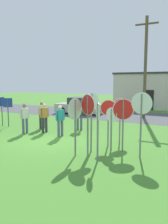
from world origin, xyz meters
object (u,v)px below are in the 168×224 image
(stop_sign_far_back, at_px, (98,122))
(info_panel_middle, at_px, (8,107))
(stop_sign_rear_right, at_px, (120,112))
(stop_sign_rear_left, at_px, (108,115))
(parked_car_on_street, at_px, (80,106))
(person_in_dark_shirt, at_px, (60,119))
(person_in_teal, at_px, (42,113))
(stop_sign_tallest, at_px, (141,112))
(stop_sign_center_cluster, at_px, (75,116))
(stop_sign_leaning_left, at_px, (111,122))
(person_near_signs, at_px, (25,116))
(utility_pole, at_px, (145,66))
(stop_sign_leaning_right, at_px, (88,114))
(stop_sign_low_front, at_px, (123,115))
(person_on_left, at_px, (79,115))
(person_holding_notes, at_px, (44,116))
(stop_sign_nearest, at_px, (91,112))
(info_panel_leftmost, at_px, (2,106))

(stop_sign_far_back, xyz_separation_m, info_panel_middle, (-8.01, 3.32, -0.18))
(stop_sign_rear_right, distance_m, stop_sign_rear_left, 0.88)
(parked_car_on_street, bearing_deg, stop_sign_rear_left, -53.94)
(person_in_dark_shirt, xyz_separation_m, person_in_teal, (-2.20, 1.20, 0.03))
(stop_sign_tallest, distance_m, stop_sign_center_cluster, 2.57)
(stop_sign_leaning_left, height_order, person_near_signs, stop_sign_leaning_left)
(utility_pole, xyz_separation_m, stop_sign_far_back, (0.99, -11.18, -2.70))
(utility_pole, distance_m, stop_sign_center_cluster, 11.31)
(stop_sign_leaning_left, xyz_separation_m, info_panel_middle, (-7.94, 1.78, 0.06))
(stop_sign_rear_right, xyz_separation_m, stop_sign_leaning_right, (-0.42, -2.61, 0.22))
(stop_sign_rear_left, distance_m, person_in_teal, 5.48)
(person_in_dark_shirt, bearing_deg, parked_car_on_street, 112.55)
(person_in_dark_shirt, bearing_deg, stop_sign_low_front, -15.58)
(stop_sign_leaning_right, xyz_separation_m, stop_sign_leaning_left, (0.54, 1.15, -0.47))
(stop_sign_leaning_left, bearing_deg, utility_pole, 95.46)
(stop_sign_tallest, distance_m, person_on_left, 5.72)
(stop_sign_low_front, bearing_deg, person_holding_notes, 164.33)
(stop_sign_rear_right, height_order, person_holding_notes, stop_sign_rear_right)
(stop_sign_nearest, bearing_deg, stop_sign_leaning_right, -78.42)
(stop_sign_rear_left, height_order, stop_sign_center_cluster, stop_sign_center_cluster)
(stop_sign_low_front, xyz_separation_m, person_in_teal, (-6.08, 2.29, -0.57))
(stop_sign_rear_left, height_order, person_near_signs, stop_sign_rear_left)
(person_near_signs, bearing_deg, stop_sign_leaning_left, -7.63)
(stop_sign_rear_left, xyz_separation_m, person_in_dark_shirt, (-2.98, 0.50, -0.50))
(stop_sign_far_back, bearing_deg, stop_sign_center_cluster, 170.86)
(stop_sign_leaning_right, bearing_deg, stop_sign_tallest, 24.44)
(parked_car_on_street, xyz_separation_m, stop_sign_rear_left, (6.46, -8.87, 0.77))
(stop_sign_leaning_right, relative_size, info_panel_leftmost, 1.28)
(parked_car_on_street, bearing_deg, person_near_signs, -81.54)
(utility_pole, relative_size, person_near_signs, 4.62)
(person_near_signs, relative_size, person_on_left, 1.03)
(stop_sign_tallest, xyz_separation_m, stop_sign_rear_right, (-1.46, 1.75, -0.28))
(stop_sign_nearest, xyz_separation_m, person_in_dark_shirt, (-2.72, 1.72, -0.75))
(utility_pole, xyz_separation_m, info_panel_leftmost, (-7.59, -7.86, -2.86))
(info_panel_middle, bearing_deg, stop_sign_low_front, -11.72)
(info_panel_leftmost, bearing_deg, stop_sign_leaning_right, -20.26)
(person_holding_notes, height_order, info_panel_middle, info_panel_middle)
(stop_sign_rear_right, relative_size, person_on_left, 1.29)
(stop_sign_nearest, bearing_deg, stop_sign_low_front, 28.75)
(stop_sign_rear_left, xyz_separation_m, stop_sign_low_front, (0.89, -0.58, 0.10))
(stop_sign_tallest, xyz_separation_m, person_near_signs, (-6.89, 1.04, -0.79))
(parked_car_on_street, distance_m, stop_sign_leaning_left, 11.71)
(person_near_signs, xyz_separation_m, info_panel_leftmost, (-2.96, 1.04, 0.35))
(person_holding_notes, distance_m, person_on_left, 2.12)
(parked_car_on_street, relative_size, stop_sign_leaning_left, 2.38)
(utility_pole, distance_m, info_panel_leftmost, 11.29)
(stop_sign_center_cluster, xyz_separation_m, person_in_teal, (-4.58, 3.68, -0.62))
(person_holding_notes, height_order, info_panel_leftmost, info_panel_leftmost)
(stop_sign_rear_right, bearing_deg, stop_sign_nearest, -104.57)
(stop_sign_low_front, bearing_deg, person_in_teal, 159.40)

